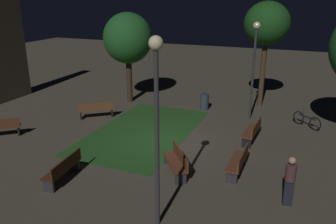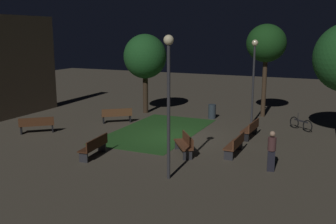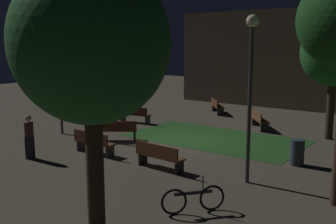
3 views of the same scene
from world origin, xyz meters
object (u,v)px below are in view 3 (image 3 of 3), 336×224
bench_front_right (116,130)px  bench_front_left (159,155)px  bench_by_lamp (93,142)px  bench_near_trees (259,119)px  lamp_post_near_wall (59,58)px  tree_lawn_side (91,44)px  bench_corner (134,114)px  lamp_post_path_center (251,72)px  bench_back_row (217,106)px  bicycle (193,199)px  tree_tall_center (334,53)px  trash_bin (297,152)px  pedestrian (29,136)px

bench_front_right → bench_front_left: bearing=-27.7°
bench_by_lamp → bench_front_right: 2.23m
bench_near_trees → lamp_post_near_wall: (-6.91, -6.51, 3.01)m
bench_front_right → tree_lawn_side: size_ratio=0.30×
bench_by_lamp → lamp_post_near_wall: 5.06m
bench_front_left → bench_corner: same height
bench_by_lamp → bench_near_trees: 8.63m
bench_by_lamp → lamp_post_path_center: lamp_post_path_center is taller
bench_front_left → bench_back_row: same height
lamp_post_path_center → bicycle: lamp_post_path_center is taller
bench_near_trees → lamp_post_near_wall: bearing=-136.7°
lamp_post_path_center → lamp_post_near_wall: bearing=174.5°
bench_near_trees → tree_lawn_side: bearing=-82.9°
bench_corner → lamp_post_path_center: size_ratio=0.37×
lamp_post_near_wall → bench_near_trees: bearing=43.3°
lamp_post_path_center → bench_corner: bearing=150.9°
bench_back_row → lamp_post_path_center: lamp_post_path_center is taller
lamp_post_near_wall → bench_back_row: bearing=71.5°
bench_back_row → bench_near_trees: 4.66m
bench_back_row → bench_front_left: bearing=-70.2°
bench_corner → lamp_post_near_wall: 5.07m
lamp_post_path_center → tree_tall_center: bearing=86.2°
bench_corner → lamp_post_near_wall: bearing=-103.9°
bench_front_left → bench_back_row: size_ratio=1.09×
bench_corner → bicycle: 11.57m
lamp_post_path_center → trash_bin: bearing=76.7°
bench_corner → pedestrian: (1.38, -7.28, 0.37)m
bicycle → pedestrian: bearing=176.9°
bench_front_right → tree_lawn_side: (5.49, -6.30, 3.61)m
bench_front_right → trash_bin: 7.55m
bench_near_trees → tree_lawn_side: size_ratio=0.29×
bench_back_row → tree_tall_center: tree_tall_center is taller
bench_back_row → tree_lawn_side: tree_lawn_side is taller
lamp_post_near_wall → bicycle: lamp_post_near_wall is taller
bench_back_row → trash_bin: bearing=-45.4°
bench_by_lamp → bench_front_left: (3.13, 0.00, 0.00)m
bench_front_right → pedestrian: bearing=-98.6°
bench_corner → bench_back_row: bearing=68.1°
bench_front_left → tree_lawn_side: bearing=-70.1°
trash_bin → bench_back_row: bearing=134.6°
tree_tall_center → bench_near_trees: bearing=176.9°
bicycle → tree_lawn_side: bearing=-120.5°
bench_by_lamp → trash_bin: size_ratio=2.02×
trash_bin → tree_tall_center: bearing=91.6°
bench_front_left → bicycle: (2.75, -2.17, -0.14)m
bench_by_lamp → trash_bin: trash_bin is taller
trash_bin → tree_lawn_side: bearing=-104.8°
bench_back_row → tree_tall_center: (7.21, -2.81, 3.26)m
bench_by_lamp → bicycle: size_ratio=1.37×
bench_front_left → lamp_post_path_center: 4.08m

